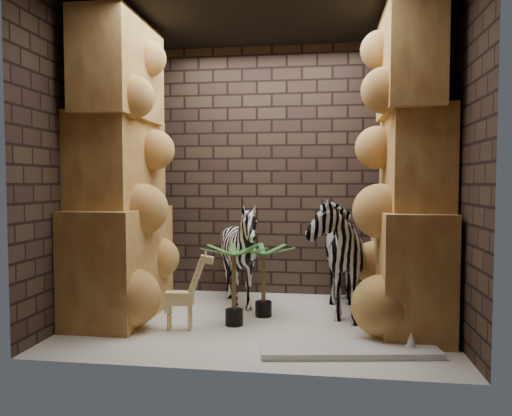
# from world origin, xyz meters

# --- Properties ---
(floor) EXTENTS (3.50, 3.50, 0.00)m
(floor) POSITION_xyz_m (0.00, 0.00, 0.00)
(floor) COLOR beige
(floor) RESTS_ON ground
(ceiling) EXTENTS (3.50, 3.50, 0.00)m
(ceiling) POSITION_xyz_m (0.00, 0.00, 3.00)
(ceiling) COLOR black
(ceiling) RESTS_ON ground
(wall_back) EXTENTS (3.50, 0.00, 3.50)m
(wall_back) POSITION_xyz_m (0.00, 1.25, 1.50)
(wall_back) COLOR #2F1F1C
(wall_back) RESTS_ON ground
(wall_front) EXTENTS (3.50, 0.00, 3.50)m
(wall_front) POSITION_xyz_m (0.00, -1.25, 1.50)
(wall_front) COLOR #2F1F1C
(wall_front) RESTS_ON ground
(wall_left) EXTENTS (0.00, 3.00, 3.00)m
(wall_left) POSITION_xyz_m (-1.75, 0.00, 1.50)
(wall_left) COLOR #2F1F1C
(wall_left) RESTS_ON ground
(wall_right) EXTENTS (0.00, 3.00, 3.00)m
(wall_right) POSITION_xyz_m (1.75, 0.00, 1.50)
(wall_right) COLOR #2F1F1C
(wall_right) RESTS_ON ground
(rock_pillar_left) EXTENTS (0.68, 1.30, 3.00)m
(rock_pillar_left) POSITION_xyz_m (-1.40, 0.00, 1.50)
(rock_pillar_left) COLOR #D1B255
(rock_pillar_left) RESTS_ON floor
(rock_pillar_right) EXTENTS (0.58, 1.25, 3.00)m
(rock_pillar_right) POSITION_xyz_m (1.42, 0.00, 1.50)
(rock_pillar_right) COLOR #D1B255
(rock_pillar_right) RESTS_ON floor
(zebra_right) EXTENTS (0.77, 1.27, 1.43)m
(zebra_right) POSITION_xyz_m (0.72, 0.45, 0.72)
(zebra_right) COLOR white
(zebra_right) RESTS_ON floor
(zebra_left) EXTENTS (1.26, 1.39, 1.03)m
(zebra_left) POSITION_xyz_m (-0.27, 0.56, 0.51)
(zebra_left) COLOR white
(zebra_left) RESTS_ON floor
(giraffe_toy) EXTENTS (0.40, 0.16, 0.75)m
(giraffe_toy) POSITION_xyz_m (-0.68, -0.36, 0.38)
(giraffe_toy) COLOR #F1D88B
(giraffe_toy) RESTS_ON floor
(palm_front) EXTENTS (0.36, 0.36, 0.74)m
(palm_front) POSITION_xyz_m (0.03, 0.21, 0.37)
(palm_front) COLOR #1D5A22
(palm_front) RESTS_ON floor
(palm_back) EXTENTS (0.36, 0.36, 0.77)m
(palm_back) POSITION_xyz_m (-0.21, -0.14, 0.39)
(palm_back) COLOR #1D5A22
(palm_back) RESTS_ON floor
(surfboard) EXTENTS (1.45, 0.55, 0.05)m
(surfboard) POSITION_xyz_m (0.84, -0.76, 0.03)
(surfboard) COLOR silver
(surfboard) RESTS_ON floor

